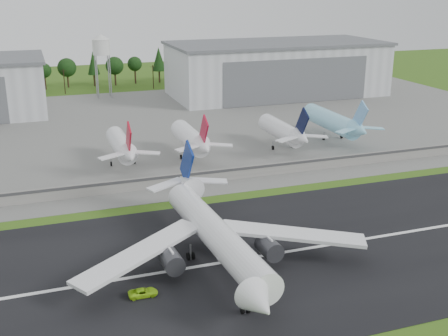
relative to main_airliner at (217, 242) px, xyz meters
name	(u,v)px	position (x,y,z in m)	size (l,w,h in m)	color
ground	(270,283)	(7.04, -9.56, -4.89)	(600.00, 600.00, 0.00)	#325614
runway	(250,258)	(7.04, 0.44, -4.84)	(320.00, 60.00, 0.10)	black
runway_centerline	(250,258)	(7.04, 0.44, -4.78)	(220.00, 1.00, 0.02)	white
apron	(142,128)	(7.04, 110.44, -4.84)	(320.00, 150.00, 0.10)	slate
blast_fence	(189,179)	(7.04, 45.42, -3.09)	(240.00, 0.61, 3.50)	gray
hangar_east	(276,68)	(82.04, 155.35, 7.73)	(102.00, 47.00, 25.20)	silver
water_tower	(101,45)	(2.04, 175.44, 19.66)	(8.40, 8.40, 29.40)	#99999E
utility_poles	(111,91)	(7.04, 190.44, -4.89)	(230.00, 3.00, 12.00)	black
treeline	(106,86)	(7.04, 205.44, -4.89)	(320.00, 16.00, 22.00)	black
main_airliner	(217,242)	(0.00, 0.00, 0.00)	(57.20, 59.22, 18.17)	white
ground_vehicle	(143,293)	(-15.89, -6.73, -4.08)	(2.38, 5.15, 1.43)	#9AD919
parked_jet_red_a	(123,147)	(-6.94, 66.99, 1.25)	(7.36, 31.29, 16.65)	white
parked_jet_red_b	(193,140)	(14.52, 67.02, 1.48)	(7.36, 31.29, 16.89)	white
parked_jet_navy	(285,132)	(45.55, 67.00, 1.33)	(7.36, 31.29, 16.74)	white
parked_jet_skyblue	(336,122)	(66.98, 72.04, 1.58)	(7.36, 37.29, 17.05)	#8DD7F5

